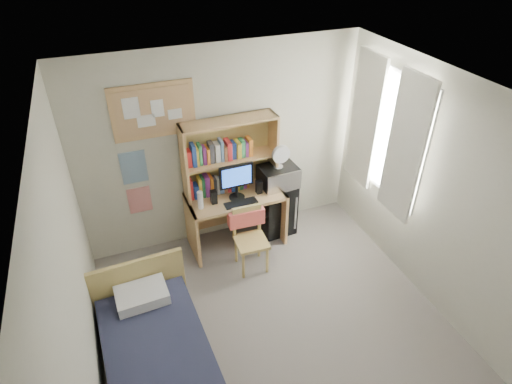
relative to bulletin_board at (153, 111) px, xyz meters
name	(u,v)px	position (x,y,z in m)	size (l,w,h in m)	color
floor	(287,347)	(0.78, -2.08, -1.93)	(3.60, 4.20, 0.02)	gray
ceiling	(302,115)	(0.78, -2.08, 0.68)	(3.60, 4.20, 0.02)	white
wall_back	(222,148)	(0.78, 0.02, -0.62)	(3.60, 0.04, 2.60)	beige
wall_left	(76,311)	(-1.02, -2.08, -0.62)	(0.04, 4.20, 2.60)	beige
wall_right	(456,209)	(2.58, -2.08, -0.62)	(0.04, 4.20, 2.60)	beige
window_unit	(386,133)	(2.53, -0.88, -0.32)	(0.10, 1.40, 1.70)	white
curtain_left	(405,149)	(2.50, -1.28, -0.32)	(0.04, 0.55, 1.70)	white
curtain_right	(365,120)	(2.50, -0.48, -0.32)	(0.04, 0.55, 1.70)	white
bulletin_board	(153,111)	(0.00, 0.00, 0.00)	(0.94, 0.03, 0.64)	tan
poster_wave	(134,167)	(-0.32, 0.01, -0.67)	(0.30, 0.01, 0.42)	#215787
poster_japan	(140,200)	(-0.32, 0.01, -1.14)	(0.28, 0.01, 0.36)	red
desk	(236,219)	(0.83, -0.31, -1.54)	(1.23, 0.62, 0.77)	tan
desk_chair	(251,241)	(0.85, -0.84, -1.50)	(0.42, 0.42, 0.83)	#D4B864
mini_fridge	(276,207)	(1.44, -0.24, -1.54)	(0.44, 0.44, 0.75)	black
bed	(163,377)	(-0.50, -2.14, -1.66)	(0.95, 1.89, 0.52)	#1B1E31
hutch	(230,156)	(0.83, -0.16, -0.66)	(1.19, 0.30, 0.97)	tan
monitor	(236,182)	(0.83, -0.37, -0.92)	(0.43, 0.03, 0.46)	black
keyboard	(241,203)	(0.83, -0.51, -1.14)	(0.41, 0.13, 0.02)	black
speaker_left	(214,197)	(0.53, -0.38, -1.06)	(0.07, 0.07, 0.18)	black
speaker_right	(259,187)	(1.13, -0.37, -1.06)	(0.07, 0.07, 0.18)	black
water_bottle	(200,200)	(0.35, -0.42, -1.03)	(0.07, 0.07, 0.23)	white
hoodie	(246,217)	(0.86, -0.64, -1.27)	(0.45, 0.14, 0.22)	#FF6B61
microwave	(278,176)	(1.44, -0.26, -1.03)	(0.48, 0.36, 0.28)	silver
desk_fan	(279,157)	(1.44, -0.26, -0.74)	(0.24, 0.24, 0.30)	white
pillow	(142,295)	(-0.53, -1.39, -1.34)	(0.50, 0.35, 0.12)	white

